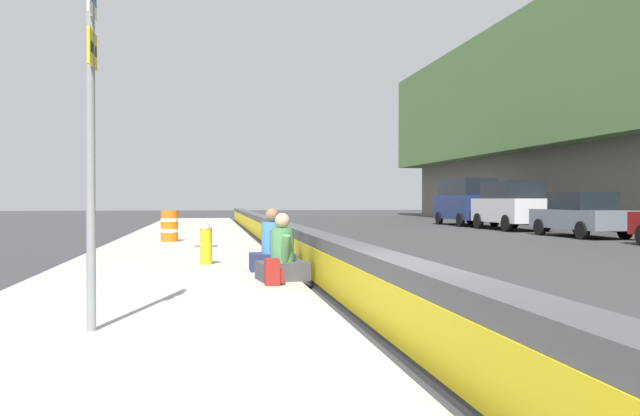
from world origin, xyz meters
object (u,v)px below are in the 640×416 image
at_px(seated_person_middle, 272,251).
at_px(parked_car_far, 466,201).
at_px(construction_barrel, 169,226).
at_px(parked_car_midline, 511,205).
at_px(backpack, 273,272).
at_px(fire_hydrant, 206,242).
at_px(parked_car_fourth, 581,215).
at_px(seated_person_foreground, 282,259).
at_px(route_sign_post, 91,123).

bearing_deg(seated_person_middle, parked_car_far, -30.00).
xyz_separation_m(construction_barrel, parked_car_far, (13.44, -15.18, 0.73)).
bearing_deg(construction_barrel, parked_car_midline, -62.19).
bearing_deg(parked_car_far, parked_car_midline, -179.98).
height_order(backpack, construction_barrel, construction_barrel).
relative_size(fire_hydrant, parked_car_fourth, 0.19).
relative_size(fire_hydrant, construction_barrel, 0.93).
distance_m(fire_hydrant, parked_car_fourth, 17.09).
xyz_separation_m(seated_person_foreground, parked_car_midline, (18.26, -12.80, 0.70)).
distance_m(parked_car_fourth, parked_car_midline, 5.82).
relative_size(backpack, parked_car_far, 0.08).
xyz_separation_m(seated_person_middle, construction_barrel, (8.77, 2.36, 0.12)).
xyz_separation_m(seated_person_foreground, seated_person_middle, (1.48, 0.02, 0.02)).
bearing_deg(parked_car_midline, backpack, 145.41).
height_order(seated_person_foreground, parked_car_midline, parked_car_midline).
relative_size(backpack, parked_car_fourth, 0.09).
bearing_deg(parked_car_midline, construction_barrel, 117.81).
bearing_deg(construction_barrel, route_sign_post, -179.81).
height_order(seated_person_middle, parked_car_far, parked_car_far).
bearing_deg(seated_person_middle, parked_car_midline, -37.39).
distance_m(seated_person_middle, backpack, 2.11).
distance_m(parked_car_fourth, parked_car_far, 11.25).
height_order(route_sign_post, backpack, route_sign_post).
distance_m(backpack, parked_car_far, 27.58).
bearing_deg(route_sign_post, construction_barrel, 0.19).
xyz_separation_m(route_sign_post, backpack, (3.20, -2.12, -1.88)).
bearing_deg(route_sign_post, parked_car_far, -28.82).
bearing_deg(seated_person_foreground, parked_car_midline, -35.03).
bearing_deg(seated_person_foreground, parked_car_fourth, -45.91).
height_order(seated_person_foreground, backpack, seated_person_foreground).
relative_size(backpack, parked_car_midline, 0.08).
height_order(route_sign_post, seated_person_foreground, route_sign_post).
height_order(route_sign_post, construction_barrel, route_sign_post).
relative_size(route_sign_post, parked_car_midline, 0.75).
relative_size(fire_hydrant, parked_car_far, 0.17).
bearing_deg(parked_car_fourth, fire_hydrant, 124.48).
height_order(construction_barrel, parked_car_midline, parked_car_midline).
distance_m(seated_person_foreground, parked_car_midline, 22.31).
bearing_deg(parked_car_far, backpack, 151.83).
bearing_deg(seated_person_middle, route_sign_post, 156.44).
relative_size(construction_barrel, parked_car_midline, 0.20).
bearing_deg(parked_car_far, seated_person_foreground, 151.62).
xyz_separation_m(backpack, parked_car_midline, (18.87, -13.01, 0.85)).
xyz_separation_m(seated_person_foreground, construction_barrel, (10.25, 2.38, 0.14)).
height_order(backpack, parked_car_fourth, parked_car_fourth).
xyz_separation_m(route_sign_post, seated_person_middle, (5.30, -2.31, -1.71)).
xyz_separation_m(fire_hydrant, backpack, (-3.39, -1.02, -0.25)).
xyz_separation_m(seated_person_middle, backpack, (-2.09, 0.19, -0.16)).
bearing_deg(backpack, seated_person_middle, -5.19).
xyz_separation_m(seated_person_middle, parked_car_fourth, (10.97, -12.88, 0.36)).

